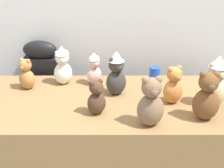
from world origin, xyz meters
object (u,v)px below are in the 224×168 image
(teddy_bear_chestnut, at_px, (207,97))
(party_cup_blue, at_px, (155,74))
(teddy_bear_sand, at_px, (216,82))
(teddy_bear_snow, at_px, (63,66))
(teddy_bear_blush, at_px, (94,69))
(teddy_bear_charcoal, at_px, (116,74))
(display_table, at_px, (112,147))
(instrument_case, at_px, (45,97))
(teddy_bear_cocoa, at_px, (97,98))
(teddy_bear_ginger, at_px, (173,86))
(teddy_bear_mocha, at_px, (151,103))
(teddy_bear_caramel, at_px, (26,75))

(teddy_bear_chestnut, relative_size, party_cup_blue, 2.83)
(party_cup_blue, bearing_deg, teddy_bear_sand, -48.81)
(teddy_bear_snow, xyz_separation_m, teddy_bear_sand, (1.02, -0.33, 0.02))
(teddy_bear_snow, height_order, teddy_bear_sand, teddy_bear_sand)
(teddy_bear_blush, bearing_deg, teddy_bear_charcoal, -76.65)
(teddy_bear_sand, bearing_deg, display_table, 164.11)
(display_table, xyz_separation_m, teddy_bear_blush, (-0.13, 0.26, 0.50))
(teddy_bear_sand, bearing_deg, teddy_bear_chestnut, -130.94)
(instrument_case, height_order, teddy_bear_sand, teddy_bear_sand)
(teddy_bear_cocoa, bearing_deg, teddy_bear_charcoal, 33.87)
(display_table, relative_size, teddy_bear_ginger, 6.79)
(teddy_bear_charcoal, xyz_separation_m, teddy_bear_mocha, (0.19, -0.40, -0.01))
(teddy_bear_chestnut, distance_m, teddy_bear_sand, 0.20)
(teddy_bear_sand, distance_m, teddy_bear_mocha, 0.50)
(teddy_bear_ginger, distance_m, party_cup_blue, 0.36)
(display_table, bearing_deg, teddy_bear_cocoa, -118.22)
(teddy_bear_mocha, bearing_deg, display_table, 115.59)
(instrument_case, bearing_deg, teddy_bear_chestnut, -28.71)
(teddy_bear_cocoa, height_order, teddy_bear_caramel, same)
(teddy_bear_caramel, bearing_deg, instrument_case, 109.94)
(teddy_bear_blush, xyz_separation_m, party_cup_blue, (0.45, 0.06, -0.07))
(teddy_bear_charcoal, bearing_deg, teddy_bear_cocoa, -144.35)
(teddy_bear_charcoal, bearing_deg, teddy_bear_blush, 104.11)
(teddy_bear_sand, bearing_deg, instrument_case, 143.73)
(teddy_bear_cocoa, distance_m, teddy_bear_caramel, 0.63)
(teddy_bear_ginger, distance_m, teddy_bear_blush, 0.60)
(teddy_bear_chestnut, height_order, teddy_bear_caramel, teddy_bear_chestnut)
(teddy_bear_blush, bearing_deg, teddy_bear_caramel, 158.52)
(teddy_bear_snow, bearing_deg, teddy_bear_ginger, -35.06)
(display_table, xyz_separation_m, teddy_bear_cocoa, (-0.09, -0.18, 0.49))
(instrument_case, xyz_separation_m, teddy_bear_chestnut, (1.13, -0.78, 0.40))
(teddy_bear_sand, xyz_separation_m, party_cup_blue, (-0.34, 0.38, -0.11))
(teddy_bear_ginger, xyz_separation_m, teddy_bear_blush, (-0.53, 0.29, -0.00))
(teddy_bear_snow, bearing_deg, teddy_bear_caramel, -175.35)
(teddy_bear_caramel, xyz_separation_m, teddy_bear_blush, (0.48, 0.08, 0.01))
(teddy_bear_ginger, relative_size, teddy_bear_cocoa, 1.13)
(teddy_bear_chestnut, distance_m, teddy_bear_snow, 1.04)
(teddy_bear_ginger, height_order, teddy_bear_charcoal, teddy_bear_charcoal)
(instrument_case, bearing_deg, teddy_bear_mocha, -40.83)
(teddy_bear_mocha, distance_m, party_cup_blue, 0.63)
(teddy_bear_cocoa, distance_m, teddy_bear_charcoal, 0.30)
(teddy_bear_ginger, bearing_deg, instrument_case, 127.06)
(teddy_bear_charcoal, distance_m, teddy_bear_blush, 0.23)
(instrument_case, xyz_separation_m, teddy_bear_snow, (0.22, -0.28, 0.40))
(party_cup_blue, bearing_deg, teddy_bear_ginger, -77.54)
(teddy_bear_cocoa, distance_m, party_cup_blue, 0.65)
(teddy_bear_caramel, bearing_deg, teddy_bear_blush, 33.71)
(teddy_bear_sand, height_order, teddy_bear_mocha, teddy_bear_sand)
(instrument_case, xyz_separation_m, teddy_bear_sand, (1.23, -0.61, 0.42))
(teddy_bear_ginger, xyz_separation_m, teddy_bear_caramel, (-1.00, 0.21, -0.01))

